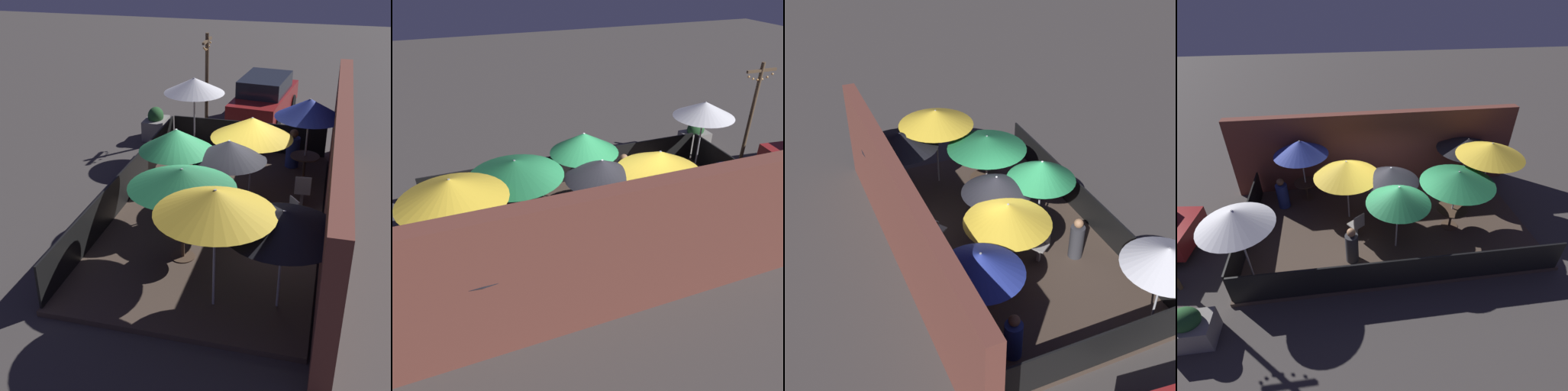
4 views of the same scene
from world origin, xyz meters
TOP-DOWN VIEW (x-y plane):
  - ground_plane at (0.00, 0.00)m, footprint 60.00×60.00m
  - patio_deck at (0.00, 0.00)m, footprint 9.05×5.05m
  - building_wall at (0.00, 2.76)m, footprint 10.65×0.36m
  - fence_front at (0.00, -2.48)m, footprint 8.85×0.05m
  - fence_side_left at (-4.48, 0.00)m, footprint 0.05×4.85m
  - patio_umbrella_0 at (-2.73, 1.90)m, footprint 1.87×1.87m
  - patio_umbrella_1 at (2.02, -0.34)m, footprint 2.27×2.27m
  - patio_umbrella_2 at (-4.09, -1.66)m, footprint 1.88×1.88m
  - patio_umbrella_3 at (3.22, 1.86)m, footprint 2.21×2.21m
  - patio_umbrella_4 at (0.06, -1.03)m, footprint 1.83×1.83m
  - patio_umbrella_5 at (3.46, 0.67)m, footprint 2.22×2.22m
  - patio_umbrella_6 at (0.08, 0.25)m, footprint 1.80×1.80m
  - patio_umbrella_7 at (-1.26, 0.58)m, footprint 2.11×2.11m
  - dining_table_0 at (-2.73, 1.90)m, footprint 0.82×0.82m
  - dining_table_1 at (2.02, -0.34)m, footprint 0.98×0.98m
  - patio_chair_0 at (-1.07, -0.48)m, footprint 0.56×0.56m
  - patio_chair_1 at (0.54, 1.79)m, footprint 0.56×0.56m
  - patio_chair_2 at (-0.96, 1.98)m, footprint 0.42×0.42m
  - patron_0 at (-3.54, 1.50)m, footprint 0.57×0.57m
  - patron_1 at (-1.31, -1.41)m, footprint 0.53×0.53m
  - planter_box at (-5.12, -3.29)m, footprint 1.02×0.71m

SIDE VIEW (x-z plane):
  - ground_plane at x=0.00m, z-range 0.00..0.00m
  - patio_deck at x=0.00m, z-range 0.00..0.12m
  - planter_box at x=-5.12m, z-range -0.07..1.01m
  - fence_side_left at x=-4.48m, z-range 0.12..1.07m
  - fence_front at x=0.00m, z-range 0.12..1.07m
  - patio_chair_2 at x=-0.96m, z-range 0.16..1.06m
  - patio_chair_1 at x=0.54m, z-range 0.17..1.10m
  - patron_0 at x=-3.54m, z-range 0.05..1.21m
  - patio_chair_0 at x=-1.07m, z-range 0.17..1.12m
  - patron_1 at x=-1.31m, z-range 0.06..1.24m
  - dining_table_0 at x=-2.73m, z-range 0.32..1.03m
  - dining_table_1 at x=2.02m, z-range 0.34..1.07m
  - building_wall at x=0.00m, z-range 0.00..3.00m
  - patio_umbrella_6 at x=0.08m, z-range 0.90..2.96m
  - patio_umbrella_3 at x=3.22m, z-range 0.95..3.02m
  - patio_umbrella_1 at x=2.02m, z-range 0.97..3.08m
  - patio_umbrella_7 at x=-1.26m, z-range 0.95..3.14m
  - patio_umbrella_4 at x=0.06m, z-range 0.95..3.16m
  - patio_umbrella_0 at x=-2.73m, z-range 1.03..3.38m
  - patio_umbrella_2 at x=-4.09m, z-range 1.05..3.40m
  - patio_umbrella_5 at x=3.46m, z-range 1.11..3.56m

